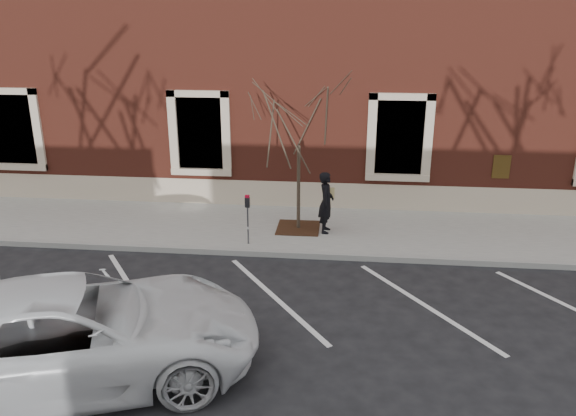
# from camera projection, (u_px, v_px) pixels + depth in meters

# --- Properties ---
(ground) EXTENTS (120.00, 120.00, 0.00)m
(ground) POSITION_uv_depth(u_px,v_px,m) (286.00, 256.00, 14.28)
(ground) COLOR #28282B
(ground) RESTS_ON ground
(sidewalk_near) EXTENTS (40.00, 3.50, 0.15)m
(sidewalk_near) POSITION_uv_depth(u_px,v_px,m) (292.00, 229.00, 15.90)
(sidewalk_near) COLOR #B7B6AC
(sidewalk_near) RESTS_ON ground
(curb_near) EXTENTS (40.00, 0.12, 0.15)m
(curb_near) POSITION_uv_depth(u_px,v_px,m) (285.00, 255.00, 14.21)
(curb_near) COLOR #9E9E99
(curb_near) RESTS_ON ground
(parking_stripes) EXTENTS (28.00, 4.40, 0.01)m
(parking_stripes) POSITION_uv_depth(u_px,v_px,m) (275.00, 297.00, 12.22)
(parking_stripes) COLOR silver
(parking_stripes) RESTS_ON ground
(building_civic) EXTENTS (40.00, 8.62, 8.00)m
(building_civic) POSITION_uv_depth(u_px,v_px,m) (308.00, 68.00, 20.25)
(building_civic) COLOR maroon
(building_civic) RESTS_ON ground
(man) EXTENTS (0.44, 0.64, 1.70)m
(man) POSITION_uv_depth(u_px,v_px,m) (326.00, 202.00, 15.23)
(man) COLOR black
(man) RESTS_ON sidewalk_near
(parking_meter) EXTENTS (0.12, 0.09, 1.33)m
(parking_meter) POSITION_uv_depth(u_px,v_px,m) (248.00, 210.00, 14.39)
(parking_meter) COLOR #595B60
(parking_meter) RESTS_ON sidewalk_near
(tree_grate) EXTENTS (1.18, 1.18, 0.03)m
(tree_grate) POSITION_uv_depth(u_px,v_px,m) (298.00, 228.00, 15.74)
(tree_grate) COLOR #3E1D13
(tree_grate) RESTS_ON sidewalk_near
(sapling) EXTENTS (2.59, 2.59, 4.32)m
(sapling) POSITION_uv_depth(u_px,v_px,m) (299.00, 121.00, 14.75)
(sapling) COLOR #46382B
(sapling) RESTS_ON sidewalk_near
(white_truck) EXTENTS (6.77, 4.78, 1.72)m
(white_truck) POSITION_uv_depth(u_px,v_px,m) (73.00, 333.00, 9.27)
(white_truck) COLOR white
(white_truck) RESTS_ON ground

